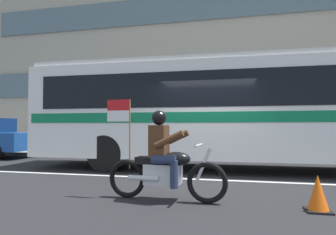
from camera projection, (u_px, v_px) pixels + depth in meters
name	position (u px, v px, depth m)	size (l,w,h in m)	color
ground_plane	(208.00, 176.00, 7.65)	(60.00, 60.00, 0.00)	black
sidewalk_curb	(218.00, 155.00, 12.62)	(28.00, 3.80, 0.15)	gray
lane_center_stripe	(205.00, 180.00, 7.06)	(26.60, 0.14, 0.01)	silver
office_building_facade	(220.00, 49.00, 15.02)	(28.00, 0.89, 10.56)	gray
transit_bus	(248.00, 106.00, 8.63)	(12.87, 2.73, 3.22)	white
motorcycle_with_rider	(164.00, 162.00, 5.10)	(2.19, 0.64, 1.78)	black
traffic_cone	(318.00, 194.00, 4.41)	(0.36, 0.36, 0.55)	#EA590F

